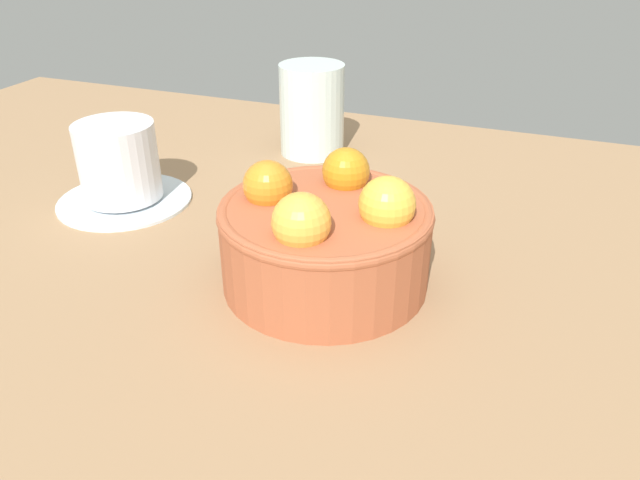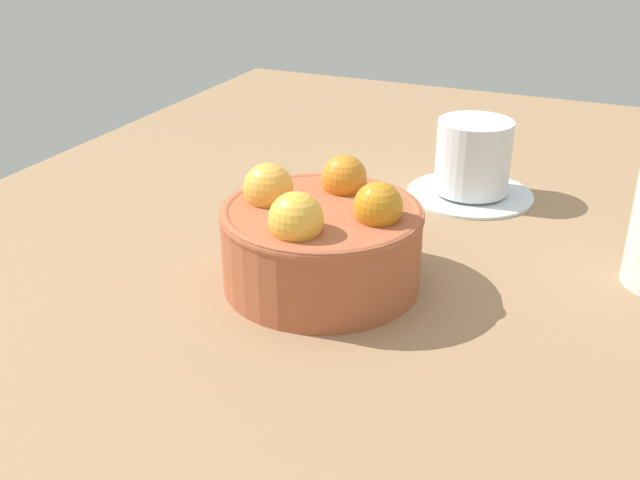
# 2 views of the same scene
# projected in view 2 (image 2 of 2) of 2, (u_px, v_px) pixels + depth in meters

# --- Properties ---
(ground_plane) EXTENTS (1.32, 0.82, 0.04)m
(ground_plane) POSITION_uv_depth(u_px,v_px,m) (322.00, 303.00, 0.61)
(ground_plane) COLOR #997551
(terracotta_bowl) EXTENTS (0.16, 0.16, 0.09)m
(terracotta_bowl) POSITION_uv_depth(u_px,v_px,m) (321.00, 237.00, 0.59)
(terracotta_bowl) COLOR #AD5938
(terracotta_bowl) RESTS_ON ground_plane
(coffee_cup) EXTENTS (0.13, 0.13, 0.08)m
(coffee_cup) POSITION_uv_depth(u_px,v_px,m) (473.00, 163.00, 0.76)
(coffee_cup) COLOR silver
(coffee_cup) RESTS_ON ground_plane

